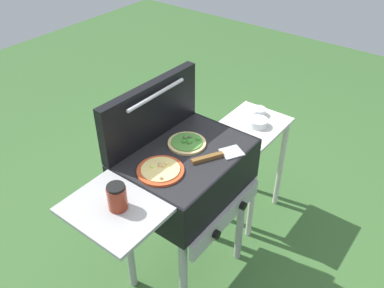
# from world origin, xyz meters

# --- Properties ---
(ground_plane) EXTENTS (8.00, 8.00, 0.00)m
(ground_plane) POSITION_xyz_m (0.00, 0.00, 0.00)
(ground_plane) COLOR #38602D
(grill) EXTENTS (0.96, 0.53, 0.90)m
(grill) POSITION_xyz_m (-0.01, -0.00, 0.76)
(grill) COLOR black
(grill) RESTS_ON ground_plane
(grill_lid_open) EXTENTS (0.63, 0.09, 0.30)m
(grill_lid_open) POSITION_xyz_m (0.00, 0.21, 1.05)
(grill_lid_open) COLOR black
(grill_lid_open) RESTS_ON grill
(pizza_cheese) EXTENTS (0.22, 0.22, 0.03)m
(pizza_cheese) POSITION_xyz_m (-0.19, -0.00, 0.91)
(pizza_cheese) COLOR #C64723
(pizza_cheese) RESTS_ON grill
(pizza_veggie) EXTENTS (0.19, 0.19, 0.04)m
(pizza_veggie) POSITION_xyz_m (0.06, 0.04, 0.91)
(pizza_veggie) COLOR #E0C17F
(pizza_veggie) RESTS_ON grill
(sauce_jar) EXTENTS (0.08, 0.08, 0.12)m
(sauce_jar) POSITION_xyz_m (-0.46, -0.01, 0.96)
(sauce_jar) COLOR maroon
(sauce_jar) RESTS_ON grill
(spatula) EXTENTS (0.25, 0.18, 0.02)m
(spatula) POSITION_xyz_m (0.06, -0.14, 0.91)
(spatula) COLOR #B7BABF
(spatula) RESTS_ON grill
(prep_table) EXTENTS (0.44, 0.36, 0.72)m
(prep_table) POSITION_xyz_m (0.66, 0.00, 0.52)
(prep_table) COLOR beige
(prep_table) RESTS_ON ground_plane
(topping_bowl_near) EXTENTS (0.12, 0.12, 0.04)m
(topping_bowl_near) POSITION_xyz_m (0.66, -0.04, 0.74)
(topping_bowl_near) COLOR silver
(topping_bowl_near) RESTS_ON prep_table
(topping_bowl_far) EXTENTS (0.09, 0.09, 0.04)m
(topping_bowl_far) POSITION_xyz_m (0.78, 0.03, 0.74)
(topping_bowl_far) COLOR silver
(topping_bowl_far) RESTS_ON prep_table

